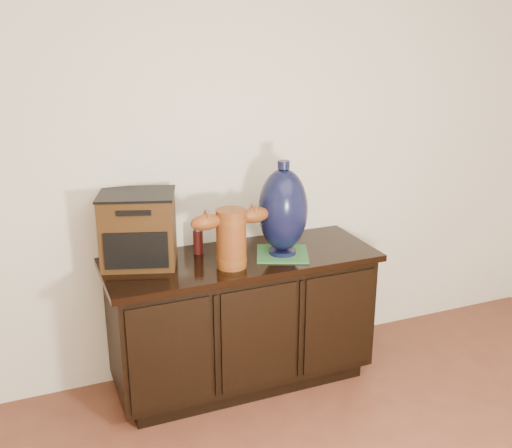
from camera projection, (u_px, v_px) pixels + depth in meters
name	position (u px, v px, depth m)	size (l,w,h in m)	color
sideboard	(242.00, 319.00, 3.30)	(1.46, 0.56, 0.75)	black
terracotta_vessel	(231.00, 235.00, 3.00)	(0.43, 0.17, 0.30)	brown
tv_radio	(138.00, 229.00, 3.04)	(0.45, 0.40, 0.38)	#3A230E
green_mat	(282.00, 254.00, 3.21)	(0.27, 0.27, 0.01)	#2D6431
lamp_base	(283.00, 210.00, 3.13)	(0.34, 0.34, 0.50)	black
spray_can	(198.00, 240.00, 3.21)	(0.05, 0.05, 0.15)	#5A120F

